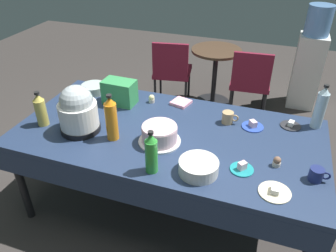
{
  "coord_description": "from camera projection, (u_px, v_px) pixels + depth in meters",
  "views": [
    {
      "loc": [
        0.66,
        -1.87,
        2.08
      ],
      "look_at": [
        0.0,
        0.0,
        0.8
      ],
      "focal_mm": 35.35,
      "sensor_mm": 36.0,
      "label": 1
    }
  ],
  "objects": [
    {
      "name": "water_cooler",
      "position": [
        309.0,
        61.0,
        3.96
      ],
      "size": [
        0.32,
        0.32,
        1.24
      ],
      "color": "silver",
      "rests_on": "ground"
    },
    {
      "name": "coffee_mug_tan",
      "position": [
        228.0,
        117.0,
        2.47
      ],
      "size": [
        0.13,
        0.09,
        0.09
      ],
      "color": "tan",
      "rests_on": "potluck_table"
    },
    {
      "name": "dessert_plate_cobalt",
      "position": [
        253.0,
        126.0,
        2.44
      ],
      "size": [
        0.16,
        0.16,
        0.05
      ],
      "color": "#2D4CB2",
      "rests_on": "potluck_table"
    },
    {
      "name": "cupcake_mint",
      "position": [
        277.0,
        162.0,
        2.05
      ],
      "size": [
        0.05,
        0.05,
        0.07
      ],
      "color": "beige",
      "rests_on": "potluck_table"
    },
    {
      "name": "soda_bottle_orange_juice",
      "position": [
        111.0,
        119.0,
        2.24
      ],
      "size": [
        0.08,
        0.08,
        0.34
      ],
      "color": "orange",
      "rests_on": "potluck_table"
    },
    {
      "name": "ground",
      "position": [
        168.0,
        205.0,
        2.8
      ],
      "size": [
        9.0,
        9.0,
        0.0
      ],
      "primitive_type": "plane",
      "color": "#383330"
    },
    {
      "name": "dessert_plate_teal",
      "position": [
        242.0,
        168.0,
        2.03
      ],
      "size": [
        0.15,
        0.15,
        0.06
      ],
      "color": "teal",
      "rests_on": "potluck_table"
    },
    {
      "name": "potluck_table",
      "position": [
        168.0,
        139.0,
        2.42
      ],
      "size": [
        2.2,
        1.1,
        0.75
      ],
      "color": "navy",
      "rests_on": "ground"
    },
    {
      "name": "dessert_plate_cream",
      "position": [
        275.0,
        192.0,
        1.86
      ],
      "size": [
        0.18,
        0.18,
        0.04
      ],
      "color": "beige",
      "rests_on": "potluck_table"
    },
    {
      "name": "coffee_mug_navy",
      "position": [
        317.0,
        174.0,
        1.94
      ],
      "size": [
        0.12,
        0.08,
        0.08
      ],
      "color": "navy",
      "rests_on": "potluck_table"
    },
    {
      "name": "paper_napkin_stack",
      "position": [
        181.0,
        102.0,
        2.74
      ],
      "size": [
        0.17,
        0.17,
        0.02
      ],
      "primitive_type": "cube",
      "rotation": [
        0.0,
        0.0,
        -0.27
      ],
      "color": "pink",
      "rests_on": "potluck_table"
    },
    {
      "name": "ceramic_snack_bowl",
      "position": [
        199.0,
        167.0,
        1.99
      ],
      "size": [
        0.24,
        0.24,
        0.08
      ],
      "primitive_type": "cylinder",
      "color": "silver",
      "rests_on": "potluck_table"
    },
    {
      "name": "maroon_chair_right",
      "position": [
        250.0,
        80.0,
        3.75
      ],
      "size": [
        0.47,
        0.47,
        0.85
      ],
      "color": "maroon",
      "rests_on": "ground"
    },
    {
      "name": "maroon_chair_left",
      "position": [
        172.0,
        69.0,
        4.01
      ],
      "size": [
        0.51,
        0.51,
        0.85
      ],
      "color": "maroon",
      "rests_on": "ground"
    },
    {
      "name": "soda_bottle_lime_soda",
      "position": [
        151.0,
        153.0,
        1.96
      ],
      "size": [
        0.08,
        0.08,
        0.29
      ],
      "color": "green",
      "rests_on": "potluck_table"
    },
    {
      "name": "cupcake_cocoa",
      "position": [
        152.0,
        99.0,
        2.75
      ],
      "size": [
        0.05,
        0.05,
        0.07
      ],
      "color": "beige",
      "rests_on": "potluck_table"
    },
    {
      "name": "slow_cooker",
      "position": [
        78.0,
        111.0,
        2.32
      ],
      "size": [
        0.29,
        0.29,
        0.35
      ],
      "color": "black",
      "rests_on": "potluck_table"
    },
    {
      "name": "glass_salad_bowl",
      "position": [
        94.0,
        88.0,
        2.9
      ],
      "size": [
        0.21,
        0.21,
        0.07
      ],
      "primitive_type": "cylinder",
      "color": "#B2C6BC",
      "rests_on": "potluck_table"
    },
    {
      "name": "soda_bottle_ginger_ale",
      "position": [
        41.0,
        110.0,
        2.41
      ],
      "size": [
        0.08,
        0.08,
        0.27
      ],
      "color": "gold",
      "rests_on": "potluck_table"
    },
    {
      "name": "frosted_layer_cake",
      "position": [
        160.0,
        134.0,
        2.25
      ],
      "size": [
        0.29,
        0.29,
        0.13
      ],
      "color": "silver",
      "rests_on": "potluck_table"
    },
    {
      "name": "round_cafe_table",
      "position": [
        215.0,
        67.0,
        4.05
      ],
      "size": [
        0.6,
        0.6,
        0.72
      ],
      "color": "#473323",
      "rests_on": "ground"
    },
    {
      "name": "cupcake_lemon",
      "position": [
        42.0,
        111.0,
        2.57
      ],
      "size": [
        0.05,
        0.05,
        0.07
      ],
      "color": "beige",
      "rests_on": "potluck_table"
    },
    {
      "name": "soda_bottle_water",
      "position": [
        320.0,
        108.0,
        2.36
      ],
      "size": [
        0.08,
        0.08,
        0.34
      ],
      "color": "silver",
      "rests_on": "potluck_table"
    },
    {
      "name": "soda_carton",
      "position": [
        120.0,
        92.0,
        2.7
      ],
      "size": [
        0.26,
        0.17,
        0.2
      ],
      "primitive_type": "cube",
      "rotation": [
        0.0,
        0.0,
        -0.02
      ],
      "color": "#338C4C",
      "rests_on": "potluck_table"
    },
    {
      "name": "dessert_plate_charcoal",
      "position": [
        291.0,
        125.0,
        2.45
      ],
      "size": [
        0.15,
        0.15,
        0.04
      ],
      "color": "#2D2D33",
      "rests_on": "potluck_table"
    }
  ]
}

